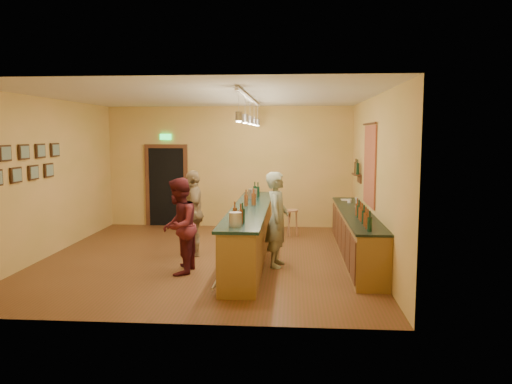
# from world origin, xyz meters

# --- Properties ---
(floor) EXTENTS (7.00, 7.00, 0.00)m
(floor) POSITION_xyz_m (0.00, 0.00, 0.00)
(floor) COLOR brown
(floor) RESTS_ON ground
(ceiling) EXTENTS (6.50, 7.00, 0.02)m
(ceiling) POSITION_xyz_m (0.00, 0.00, 3.20)
(ceiling) COLOR silver
(ceiling) RESTS_ON wall_back
(wall_back) EXTENTS (6.50, 0.02, 3.20)m
(wall_back) POSITION_xyz_m (0.00, 3.50, 1.60)
(wall_back) COLOR gold
(wall_back) RESTS_ON floor
(wall_front) EXTENTS (6.50, 0.02, 3.20)m
(wall_front) POSITION_xyz_m (0.00, -3.50, 1.60)
(wall_front) COLOR gold
(wall_front) RESTS_ON floor
(wall_left) EXTENTS (0.02, 7.00, 3.20)m
(wall_left) POSITION_xyz_m (-3.25, 0.00, 1.60)
(wall_left) COLOR gold
(wall_left) RESTS_ON floor
(wall_right) EXTENTS (0.02, 7.00, 3.20)m
(wall_right) POSITION_xyz_m (3.25, 0.00, 1.60)
(wall_right) COLOR gold
(wall_right) RESTS_ON floor
(doorway) EXTENTS (1.15, 0.09, 2.48)m
(doorway) POSITION_xyz_m (-1.70, 3.47, 1.13)
(doorway) COLOR black
(doorway) RESTS_ON wall_back
(tapestry) EXTENTS (0.03, 1.40, 1.60)m
(tapestry) POSITION_xyz_m (3.23, 0.40, 1.85)
(tapestry) COLOR maroon
(tapestry) RESTS_ON wall_right
(bottle_shelf) EXTENTS (0.17, 0.55, 0.54)m
(bottle_shelf) POSITION_xyz_m (3.17, 1.90, 1.67)
(bottle_shelf) COLOR #432714
(bottle_shelf) RESTS_ON wall_right
(picture_grid) EXTENTS (0.06, 2.20, 0.70)m
(picture_grid) POSITION_xyz_m (-3.21, -0.75, 1.95)
(picture_grid) COLOR #382111
(picture_grid) RESTS_ON wall_left
(back_counter) EXTENTS (0.60, 4.55, 1.27)m
(back_counter) POSITION_xyz_m (2.97, 0.18, 0.49)
(back_counter) COLOR brown
(back_counter) RESTS_ON floor
(tasting_bar) EXTENTS (0.73, 5.10, 1.38)m
(tasting_bar) POSITION_xyz_m (0.86, -0.00, 0.61)
(tasting_bar) COLOR brown
(tasting_bar) RESTS_ON floor
(pendant_track) EXTENTS (0.11, 4.60, 0.50)m
(pendant_track) POSITION_xyz_m (0.86, -0.00, 2.98)
(pendant_track) COLOR silver
(pendant_track) RESTS_ON ceiling
(bartender) EXTENTS (0.49, 0.69, 1.78)m
(bartender) POSITION_xyz_m (1.41, -0.50, 0.89)
(bartender) COLOR gray
(bartender) RESTS_ON floor
(customer_a) EXTENTS (0.68, 0.86, 1.71)m
(customer_a) POSITION_xyz_m (-0.31, -1.14, 0.86)
(customer_a) COLOR #59191E
(customer_a) RESTS_ON floor
(customer_b) EXTENTS (0.65, 1.10, 1.75)m
(customer_b) POSITION_xyz_m (-0.32, 0.23, 0.88)
(customer_b) COLOR #997A51
(customer_b) RESTS_ON floor
(bar_stool) EXTENTS (0.32, 0.32, 0.66)m
(bar_stool) POSITION_xyz_m (1.67, 2.20, 0.52)
(bar_stool) COLOR #AA734D
(bar_stool) RESTS_ON floor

